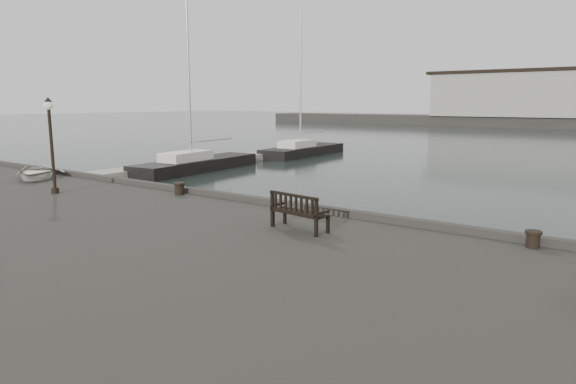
# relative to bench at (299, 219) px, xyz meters

# --- Properties ---
(ground) EXTENTS (400.00, 400.00, 0.00)m
(ground) POSITION_rel_bench_xyz_m (-0.14, 2.20, -1.84)
(ground) COLOR black
(ground) RESTS_ON ground
(pontoon) EXTENTS (2.00, 24.00, 0.50)m
(pontoon) POSITION_rel_bench_xyz_m (-20.14, 12.20, -1.59)
(pontoon) COLOR #A19E95
(pontoon) RESTS_ON ground
(bench) EXTENTS (1.60, 0.72, 0.89)m
(bench) POSITION_rel_bench_xyz_m (0.00, 0.00, 0.00)
(bench) COLOR black
(bench) RESTS_ON quay
(bollard_left) EXTENTS (0.51, 0.51, 0.41)m
(bollard_left) POSITION_rel_bench_xyz_m (-6.05, 1.60, -0.08)
(bollard_left) COLOR black
(bollard_left) RESTS_ON quay
(bollard_right) EXTENTS (0.46, 0.46, 0.37)m
(bollard_right) POSITION_rel_bench_xyz_m (4.94, 1.70, -0.10)
(bollard_right) COLOR black
(bollard_right) RESTS_ON quay
(lamp_post) EXTENTS (0.33, 0.33, 3.26)m
(lamp_post) POSITION_rel_bench_xyz_m (-9.70, -0.73, 1.80)
(lamp_post) COLOR black
(lamp_post) RESTS_ON quay
(dinghy) EXTENTS (3.39, 3.30, 0.57)m
(dinghy) POSITION_rel_bench_xyz_m (-13.49, 0.64, 0.00)
(dinghy) COLOR silver
(dinghy) RESTS_ON quay
(yacht_c) EXTENTS (3.55, 10.80, 14.13)m
(yacht_c) POSITION_rel_bench_xyz_m (-18.73, 14.53, -1.60)
(yacht_c) COLOR black
(yacht_c) RESTS_ON ground
(yacht_d) EXTENTS (3.34, 10.40, 12.80)m
(yacht_d) POSITION_rel_bench_xyz_m (-18.71, 27.41, -1.61)
(yacht_d) COLOR black
(yacht_d) RESTS_ON ground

